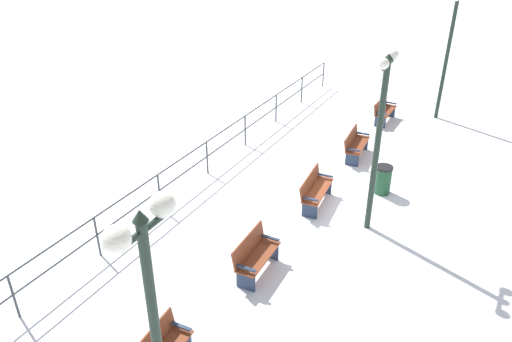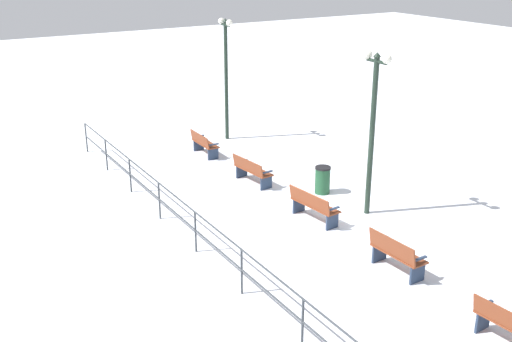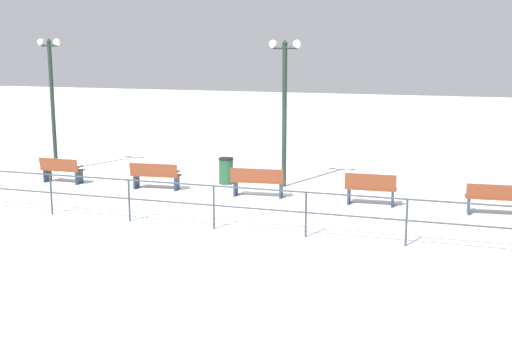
{
  "view_description": "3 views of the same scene",
  "coord_description": "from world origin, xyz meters",
  "px_view_note": "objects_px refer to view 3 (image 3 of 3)",
  "views": [
    {
      "loc": [
        4.4,
        -11.08,
        7.55
      ],
      "look_at": [
        -1.57,
        -0.38,
        0.78
      ],
      "focal_mm": 35.44,
      "sensor_mm": 36.0,
      "label": 1
    },
    {
      "loc": [
        -9.25,
        -12.53,
        7.17
      ],
      "look_at": [
        -1.06,
        1.13,
        1.31
      ],
      "focal_mm": 43.59,
      "sensor_mm": 36.0,
      "label": 2
    },
    {
      "loc": [
        -17.88,
        -5.62,
        4.45
      ],
      "look_at": [
        -2.2,
        -0.67,
        1.24
      ],
      "focal_mm": 46.29,
      "sensor_mm": 36.0,
      "label": 3
    }
  ],
  "objects_px": {
    "lamppost_middle": "(285,94)",
    "lamppost_far": "(52,88)",
    "trash_bin": "(226,171)",
    "bench_nearest": "(497,198)",
    "bench_second": "(371,189)",
    "bench_fifth": "(61,170)",
    "bench_fourth": "(155,175)",
    "bench_third": "(258,181)"
  },
  "relations": [
    {
      "from": "lamppost_middle",
      "to": "bench_fifth",
      "type": "bearing_deg",
      "value": 103.56
    },
    {
      "from": "bench_fourth",
      "to": "bench_fifth",
      "type": "bearing_deg",
      "value": 85.23
    },
    {
      "from": "bench_nearest",
      "to": "lamppost_middle",
      "type": "height_order",
      "value": "lamppost_middle"
    },
    {
      "from": "bench_third",
      "to": "bench_fifth",
      "type": "bearing_deg",
      "value": 84.46
    },
    {
      "from": "lamppost_far",
      "to": "trash_bin",
      "type": "relative_size",
      "value": 5.45
    },
    {
      "from": "lamppost_middle",
      "to": "lamppost_far",
      "type": "relative_size",
      "value": 0.99
    },
    {
      "from": "lamppost_middle",
      "to": "bench_second",
      "type": "bearing_deg",
      "value": -119.47
    },
    {
      "from": "bench_fourth",
      "to": "bench_fifth",
      "type": "distance_m",
      "value": 3.3
    },
    {
      "from": "trash_bin",
      "to": "lamppost_middle",
      "type": "bearing_deg",
      "value": -84.39
    },
    {
      "from": "lamppost_middle",
      "to": "trash_bin",
      "type": "height_order",
      "value": "lamppost_middle"
    },
    {
      "from": "lamppost_middle",
      "to": "bench_third",
      "type": "bearing_deg",
      "value": 167.8
    },
    {
      "from": "bench_third",
      "to": "lamppost_middle",
      "type": "xyz_separation_m",
      "value": [
        1.62,
        -0.35,
        2.42
      ]
    },
    {
      "from": "lamppost_middle",
      "to": "lamppost_far",
      "type": "bearing_deg",
      "value": 90.0
    },
    {
      "from": "bench_second",
      "to": "bench_fifth",
      "type": "height_order",
      "value": "bench_second"
    },
    {
      "from": "bench_second",
      "to": "lamppost_far",
      "type": "bearing_deg",
      "value": 79.18
    },
    {
      "from": "lamppost_far",
      "to": "lamppost_middle",
      "type": "bearing_deg",
      "value": -90.0
    },
    {
      "from": "trash_bin",
      "to": "lamppost_far",
      "type": "bearing_deg",
      "value": 88.37
    },
    {
      "from": "bench_fourth",
      "to": "lamppost_middle",
      "type": "relative_size",
      "value": 0.34
    },
    {
      "from": "bench_third",
      "to": "bench_fifth",
      "type": "distance_m",
      "value": 6.58
    },
    {
      "from": "bench_nearest",
      "to": "bench_second",
      "type": "height_order",
      "value": "bench_second"
    },
    {
      "from": "bench_second",
      "to": "lamppost_far",
      "type": "distance_m",
      "value": 11.59
    },
    {
      "from": "bench_fifth",
      "to": "trash_bin",
      "type": "distance_m",
      "value": 5.29
    },
    {
      "from": "bench_fourth",
      "to": "lamppost_far",
      "type": "bearing_deg",
      "value": 65.11
    },
    {
      "from": "bench_nearest",
      "to": "bench_fifth",
      "type": "distance_m",
      "value": 13.16
    },
    {
      "from": "bench_fifth",
      "to": "bench_nearest",
      "type": "bearing_deg",
      "value": -89.79
    },
    {
      "from": "bench_nearest",
      "to": "bench_fourth",
      "type": "bearing_deg",
      "value": 84.82
    },
    {
      "from": "lamppost_far",
      "to": "bench_nearest",
      "type": "bearing_deg",
      "value": -97.06
    },
    {
      "from": "bench_third",
      "to": "bench_fifth",
      "type": "xyz_separation_m",
      "value": [
        -0.05,
        6.58,
        -0.03
      ]
    },
    {
      "from": "lamppost_middle",
      "to": "lamppost_far",
      "type": "height_order",
      "value": "lamppost_far"
    },
    {
      "from": "bench_second",
      "to": "lamppost_middle",
      "type": "bearing_deg",
      "value": 58.11
    },
    {
      "from": "bench_second",
      "to": "lamppost_middle",
      "type": "xyz_separation_m",
      "value": [
        1.66,
        2.93,
        2.41
      ]
    },
    {
      "from": "lamppost_middle",
      "to": "trash_bin",
      "type": "relative_size",
      "value": 5.38
    },
    {
      "from": "bench_nearest",
      "to": "bench_third",
      "type": "xyz_separation_m",
      "value": [
        0.17,
        6.57,
        -0.0
      ]
    },
    {
      "from": "bench_nearest",
      "to": "bench_second",
      "type": "xyz_separation_m",
      "value": [
        0.14,
        3.29,
        0.01
      ]
    },
    {
      "from": "lamppost_middle",
      "to": "trash_bin",
      "type": "bearing_deg",
      "value": 95.61
    },
    {
      "from": "bench_fourth",
      "to": "lamppost_far",
      "type": "height_order",
      "value": "lamppost_far"
    },
    {
      "from": "bench_fourth",
      "to": "bench_fifth",
      "type": "relative_size",
      "value": 1.12
    },
    {
      "from": "bench_nearest",
      "to": "lamppost_middle",
      "type": "bearing_deg",
      "value": 69.71
    },
    {
      "from": "bench_fourth",
      "to": "lamppost_middle",
      "type": "height_order",
      "value": "lamppost_middle"
    },
    {
      "from": "bench_fourth",
      "to": "trash_bin",
      "type": "xyz_separation_m",
      "value": [
        1.44,
        -1.78,
        -0.02
      ]
    },
    {
      "from": "bench_fourth",
      "to": "trash_bin",
      "type": "relative_size",
      "value": 1.85
    },
    {
      "from": "bench_third",
      "to": "lamppost_far",
      "type": "distance_m",
      "value": 8.45
    }
  ]
}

